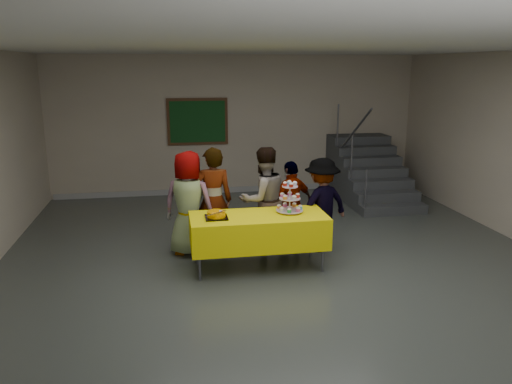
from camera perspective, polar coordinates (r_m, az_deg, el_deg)
room_shell at (r=6.07m, az=4.30°, el=8.22°), size 10.00×10.04×3.02m
bake_table at (r=6.92m, az=0.29°, el=-4.37°), size 1.88×0.78×0.77m
cupcake_stand at (r=6.97m, az=3.87°, el=-0.95°), size 0.38×0.38×0.44m
bear_cake at (r=6.73m, az=-4.56°, el=-2.50°), size 0.32×0.36×0.12m
schoolchild_a at (r=7.43m, az=-7.71°, el=-1.33°), size 0.90×0.75×1.57m
schoolchild_b at (r=7.48m, az=-4.93°, el=-0.99°), size 0.59×0.39×1.61m
schoolchild_c at (r=7.55m, az=0.85°, el=-0.85°), size 0.92×0.81×1.60m
schoolchild_d at (r=7.76m, az=4.08°, el=-1.39°), size 0.86×0.62×1.36m
schoolchild_e at (r=7.62m, az=7.48°, el=-1.45°), size 1.06×0.82×1.44m
staircase at (r=11.04m, az=12.51°, el=2.00°), size 1.30×2.40×2.04m
noticeboard at (r=10.88m, az=-6.69°, el=7.99°), size 1.30×0.05×1.00m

